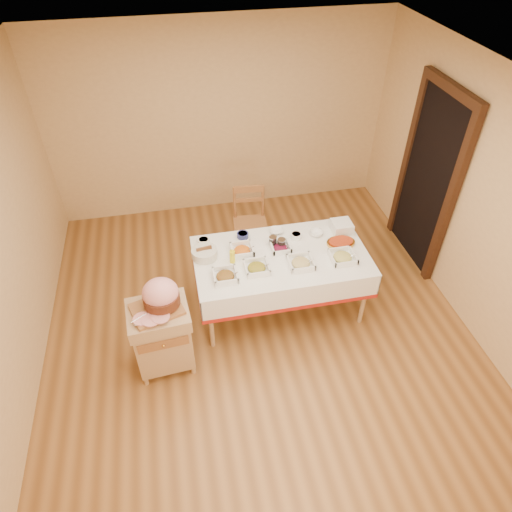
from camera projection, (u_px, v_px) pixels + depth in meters
The scene contains 23 objects.
room_shell at pixel (259, 235), 4.15m from camera, with size 5.00×5.00×5.00m.
doorway at pixel (429, 178), 5.28m from camera, with size 0.09×1.10×2.20m.
dining_table at pixel (281, 267), 4.88m from camera, with size 1.82×1.02×0.76m.
butcher_cart at pixel (162, 335), 4.36m from camera, with size 0.59×0.51×0.79m.
dining_chair at pixel (250, 222), 5.70m from camera, with size 0.44×0.43×0.91m.
ham_on_board at pixel (160, 297), 4.09m from camera, with size 0.47×0.45×0.31m.
serving_dish_a at pixel (225, 276), 4.48m from camera, with size 0.24×0.24×0.10m.
serving_dish_b at pixel (257, 268), 4.58m from camera, with size 0.24×0.24×0.10m.
serving_dish_c at pixel (301, 263), 4.63m from camera, with size 0.25×0.25×0.10m.
serving_dish_d at pixel (343, 257), 4.70m from camera, with size 0.25×0.25×0.10m.
serving_dish_e at pixel (242, 250), 4.78m from camera, with size 0.24×0.23×0.11m.
serving_dish_f at pixel (281, 248), 4.82m from camera, with size 0.21×0.20×0.10m.
small_bowl_left at pixel (204, 241), 4.90m from camera, with size 0.13×0.13×0.06m.
small_bowl_mid at pixel (243, 235), 4.98m from camera, with size 0.13×0.13×0.05m.
small_bowl_right at pixel (296, 236), 4.97m from camera, with size 0.12×0.12×0.06m.
bowl_white_imported at pixel (276, 231), 5.06m from camera, with size 0.15×0.15×0.04m, color white.
bowl_small_imported at pixel (316, 233), 5.02m from camera, with size 0.15×0.15×0.05m, color white.
preserve_jar_left at pixel (273, 241), 4.87m from camera, with size 0.09×0.09×0.11m.
preserve_jar_right at pixel (281, 244), 4.83m from camera, with size 0.09×0.09×0.11m.
mustard_bottle at pixel (232, 256), 4.64m from camera, with size 0.06×0.06×0.18m.
bread_basket at pixel (204, 253), 4.72m from camera, with size 0.27×0.27×0.12m.
plate_stack at pixel (342, 227), 5.05m from camera, with size 0.21×0.21×0.12m.
brass_platter at pixel (341, 242), 4.90m from camera, with size 0.31×0.22×0.04m.
Camera 1 is at (-0.69, -3.20, 3.86)m, focal length 32.00 mm.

